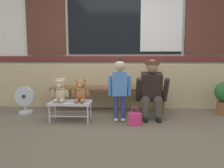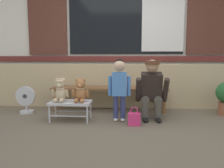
% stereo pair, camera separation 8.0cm
% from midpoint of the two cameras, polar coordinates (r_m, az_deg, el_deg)
% --- Properties ---
extents(ground_plane, '(60.00, 60.00, 0.00)m').
position_cam_midpoint_polar(ground_plane, '(3.11, 3.72, -11.59)').
color(ground_plane, brown).
extents(brick_low_wall, '(7.61, 0.25, 0.85)m').
position_cam_midpoint_polar(brick_low_wall, '(4.41, 3.90, -0.41)').
color(brick_low_wall, tan).
rests_on(brick_low_wall, ground).
extents(shop_facade, '(7.76, 0.26, 3.26)m').
position_cam_midpoint_polar(shop_facade, '(4.94, 4.09, 14.58)').
color(shop_facade, silver).
rests_on(shop_facade, ground).
extents(wooden_bench_long, '(2.10, 0.40, 0.44)m').
position_cam_midpoint_polar(wooden_bench_long, '(4.07, -0.13, -1.76)').
color(wooden_bench_long, brown).
rests_on(wooden_bench_long, ground).
extents(small_display_bench, '(0.64, 0.36, 0.30)m').
position_cam_midpoint_polar(small_display_bench, '(3.52, -9.99, -4.98)').
color(small_display_bench, silver).
rests_on(small_display_bench, ground).
extents(teddy_bear_with_hat, '(0.28, 0.27, 0.36)m').
position_cam_midpoint_polar(teddy_bear_with_hat, '(3.53, -12.57, -1.62)').
color(teddy_bear_with_hat, '#CCB289').
rests_on(teddy_bear_with_hat, small_display_bench).
extents(teddy_bear_plain, '(0.28, 0.26, 0.36)m').
position_cam_midpoint_polar(teddy_bear_plain, '(3.46, -7.48, -1.85)').
color(teddy_bear_plain, '#A86B3D').
rests_on(teddy_bear_plain, small_display_bench).
extents(child_standing, '(0.35, 0.18, 0.96)m').
position_cam_midpoint_polar(child_standing, '(3.39, 2.59, 0.22)').
color(child_standing, navy).
rests_on(child_standing, ground).
extents(adult_crouching, '(0.50, 0.49, 0.95)m').
position_cam_midpoint_polar(adult_crouching, '(3.57, 10.89, -1.36)').
color(adult_crouching, '#4C473D').
rests_on(adult_crouching, ground).
extents(handbag_on_ground, '(0.18, 0.11, 0.27)m').
position_cam_midpoint_polar(handbag_on_ground, '(3.28, 6.42, -8.89)').
color(handbag_on_ground, '#E53370').
rests_on(handbag_on_ground, ground).
extents(floor_fan, '(0.34, 0.24, 0.48)m').
position_cam_midpoint_polar(floor_fan, '(4.18, -20.77, -3.84)').
color(floor_fan, silver).
rests_on(floor_fan, ground).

